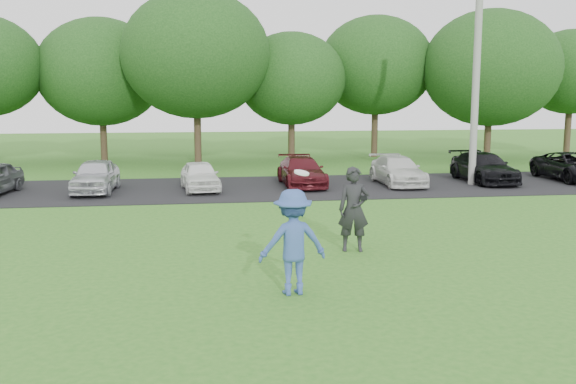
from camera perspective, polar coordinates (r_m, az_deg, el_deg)
The scene contains 7 objects.
ground at distance 11.87m, azimuth 2.44°, elevation -8.78°, with size 100.00×100.00×0.00m, color #2C6B1E.
parking_lot at distance 24.47m, azimuth -3.18°, elevation 0.37°, with size 32.00×6.50×0.03m, color black.
utility_pole at distance 26.10m, azimuth 16.42°, elevation 10.58°, with size 0.28×0.28×9.14m, color gray.
frisbee_player at distance 11.47m, azimuth 0.43°, elevation -4.46°, with size 1.30×0.84×2.25m.
camera_bystander at distance 14.65m, azimuth 5.87°, elevation -1.53°, with size 0.77×0.57×1.94m.
parked_cars at distance 24.48m, azimuth -0.43°, elevation 1.76°, with size 28.45×4.66×1.20m.
tree_row at distance 34.10m, azimuth -2.14°, elevation 10.98°, with size 42.39×9.85×8.64m.
Camera 1 is at (-2.11, -11.12, 3.57)m, focal length 40.00 mm.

